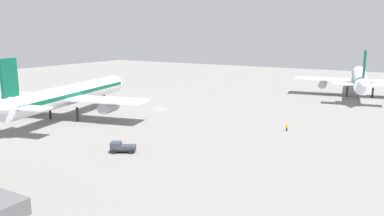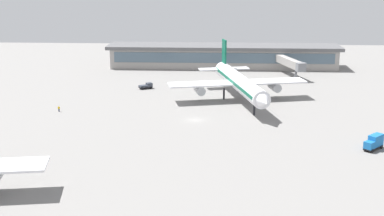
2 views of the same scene
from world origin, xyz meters
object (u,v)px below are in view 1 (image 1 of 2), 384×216
(airplane_at_gate, at_px, (70,95))
(ground_crew_worker, at_px, (287,127))
(catering_truck, at_px, (106,84))
(pushback_tractor, at_px, (122,147))
(airplane_taxiing, at_px, (360,79))

(airplane_at_gate, bearing_deg, ground_crew_worker, -86.95)
(airplane_at_gate, xyz_separation_m, catering_truck, (-28.68, 42.68, -4.18))
(pushback_tractor, relative_size, catering_truck, 0.89)
(airplane_taxiing, distance_m, catering_truck, 91.56)
(airplane_taxiing, relative_size, pushback_tractor, 11.14)
(ground_crew_worker, bearing_deg, pushback_tractor, -52.01)
(airplane_at_gate, bearing_deg, catering_truck, 20.63)
(airplane_taxiing, height_order, catering_truck, airplane_taxiing)
(pushback_tractor, height_order, catering_truck, catering_truck)
(airplane_taxiing, bearing_deg, airplane_at_gate, 132.84)
(airplane_at_gate, height_order, catering_truck, airplane_at_gate)
(airplane_at_gate, xyz_separation_m, airplane_taxiing, (57.09, 74.43, -0.00))
(catering_truck, bearing_deg, pushback_tractor, -90.49)
(airplane_at_gate, xyz_separation_m, ground_crew_worker, (50.98, 14.93, -5.03))
(airplane_at_gate, distance_m, airplane_taxiing, 93.80)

